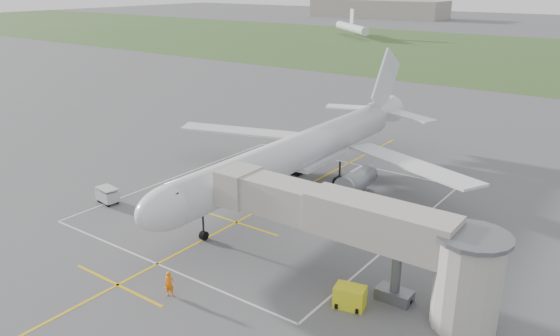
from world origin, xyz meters
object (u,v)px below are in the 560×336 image
Objects in this scene: ramp_worker_wing at (235,173)px; gpu_unit at (350,297)px; ramp_worker_nose at (169,284)px; jet_bridge at (369,233)px; airliner at (300,152)px; baggage_cart at (108,195)px.

gpu_unit is at bearing -155.43° from ramp_worker_wing.
gpu_unit is 13.16m from ramp_worker_nose.
ramp_worker_nose is at bearing -141.24° from jet_bridge.
airliner reaches higher than ramp_worker_nose.
gpu_unit is at bearing -0.42° from ramp_worker_nose.
airliner is 18.08× the size of baggage_cart.
airliner is 26.73× the size of ramp_worker_wing.
ramp_worker_nose is (-11.43, -6.53, 0.17)m from gpu_unit.
gpu_unit is 29.75m from baggage_cart.
baggage_cart is at bearing 125.14° from ramp_worker_nose.
airliner is 24.12× the size of ramp_worker_nose.
baggage_cart is (-29.65, -0.74, -3.88)m from jet_bridge.
airliner is at bearing -107.43° from ramp_worker_wing.
jet_bridge is (15.72, -14.25, 0.35)m from airliner.
ramp_worker_nose is (4.34, -23.39, -3.42)m from airliner.
ramp_worker_nose reaches higher than ramp_worker_wing.
ramp_worker_wing is (-23.33, 14.73, 0.08)m from gpu_unit.
jet_bridge is 9.05× the size of baggage_cart.
ramp_worker_nose is at bearing -79.50° from airliner.
jet_bridge reaches higher than ramp_worker_wing.
jet_bridge is 26.53m from ramp_worker_wing.
ramp_worker_wing reaches higher than gpu_unit.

